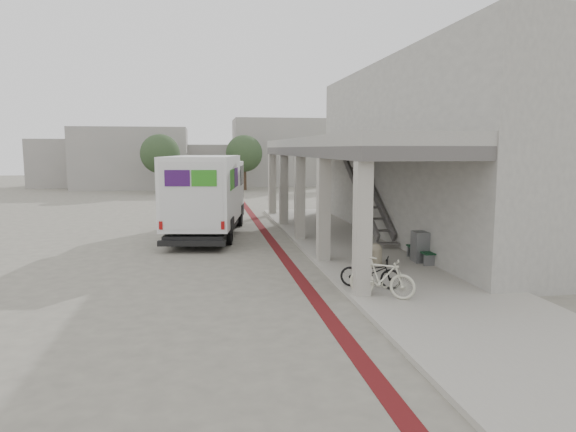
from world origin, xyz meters
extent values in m
plane|color=#686459|center=(0.00, 0.00, 0.00)|extent=(120.00, 120.00, 0.00)
cube|color=#561113|center=(1.00, 2.00, 0.01)|extent=(0.35, 40.00, 0.01)
cube|color=#9A958A|center=(4.00, 0.00, 0.06)|extent=(4.40, 28.00, 0.12)
cube|color=gray|center=(7.35, 4.50, 3.50)|extent=(4.30, 17.00, 7.00)
cube|color=#524F4D|center=(3.60, 4.50, 3.50)|extent=(3.40, 16.90, 0.35)
cube|color=gray|center=(3.60, 4.50, 3.85)|extent=(3.40, 16.90, 0.35)
cube|color=gray|center=(-8.00, 34.00, 2.75)|extent=(10.00, 6.00, 5.50)
cube|color=gray|center=(-1.00, 38.00, 2.00)|extent=(8.00, 6.00, 4.00)
cube|color=gray|center=(6.00, 36.00, 3.25)|extent=(9.00, 6.00, 6.50)
cube|color=gray|center=(-14.00, 37.00, 2.25)|extent=(7.00, 5.00, 4.50)
cylinder|color=#38281C|center=(-5.00, 28.00, 1.20)|extent=(0.36, 0.36, 2.40)
sphere|color=#263C23|center=(-5.00, 28.00, 3.20)|extent=(3.20, 3.20, 3.20)
cylinder|color=#38281C|center=(2.00, 30.00, 1.20)|extent=(0.36, 0.36, 2.40)
sphere|color=#263C23|center=(2.00, 30.00, 3.20)|extent=(3.20, 3.20, 3.20)
cylinder|color=#38281C|center=(10.00, 29.00, 1.20)|extent=(0.36, 0.36, 2.40)
sphere|color=#263C23|center=(10.00, 29.00, 3.20)|extent=(3.20, 3.20, 3.20)
cube|color=black|center=(-1.45, 6.36, 0.41)|extent=(3.26, 7.41, 0.31)
cube|color=silver|center=(-1.60, 5.45, 2.00)|extent=(3.27, 5.64, 2.66)
cube|color=silver|center=(-1.04, 8.94, 1.84)|extent=(2.73, 2.31, 2.35)
cube|color=silver|center=(-0.87, 10.00, 0.97)|extent=(2.32, 0.97, 0.82)
cube|color=black|center=(-0.91, 9.74, 2.40)|extent=(2.30, 0.85, 1.07)
cube|color=black|center=(-2.04, 2.72, 0.36)|extent=(2.36, 0.63, 0.18)
cube|color=#391254|center=(-2.70, 6.35, 2.46)|extent=(0.25, 1.42, 0.77)
cube|color=#2D871D|center=(-2.95, 4.84, 2.46)|extent=(0.25, 1.42, 0.77)
cube|color=#391254|center=(-2.49, 2.87, 2.61)|extent=(0.86, 0.17, 0.56)
cube|color=#2D871D|center=(-1.58, 2.72, 2.61)|extent=(0.86, 0.17, 0.56)
cylinder|color=black|center=(-2.09, 9.16, 0.46)|extent=(0.43, 0.95, 0.92)
cylinder|color=black|center=(0.03, 8.81, 0.46)|extent=(0.43, 0.95, 0.92)
cylinder|color=black|center=(-2.84, 4.51, 0.46)|extent=(0.43, 0.95, 0.92)
cylinder|color=black|center=(-0.72, 4.17, 0.46)|extent=(0.43, 0.95, 0.92)
cube|color=slate|center=(5.05, -0.89, 0.29)|extent=(0.35, 0.08, 0.34)
cube|color=slate|center=(5.08, 0.46, 0.29)|extent=(0.35, 0.08, 0.34)
cube|color=#12371F|center=(4.94, -0.21, 0.48)|extent=(0.14, 1.63, 0.04)
cube|color=#12371F|center=(5.07, -0.22, 0.48)|extent=(0.14, 1.63, 0.04)
cube|color=#12371F|center=(5.19, -0.22, 0.48)|extent=(0.14, 1.63, 0.04)
cylinder|color=gray|center=(3.05, -0.55, 0.34)|extent=(0.45, 0.45, 0.45)
sphere|color=gray|center=(3.05, -0.55, 0.57)|extent=(0.45, 0.45, 0.45)
cylinder|color=tan|center=(3.54, -0.33, 0.33)|extent=(0.42, 0.42, 0.42)
sphere|color=tan|center=(3.54, -0.33, 0.54)|extent=(0.42, 0.42, 0.42)
cube|color=slate|center=(5.00, -0.30, 0.59)|extent=(0.45, 0.59, 0.94)
imported|color=black|center=(2.50, -2.98, 0.52)|extent=(1.61, 1.16, 0.81)
imported|color=beige|center=(2.50, -3.82, 0.60)|extent=(1.57, 1.27, 0.96)
camera|label=1|loc=(-1.62, -15.08, 3.61)|focal=32.00mm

